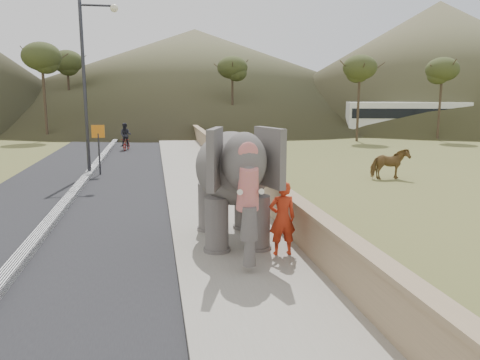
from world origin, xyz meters
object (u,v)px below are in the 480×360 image
cow (390,164)px  motorcyclist (126,139)px  lamppost (91,71)px  elephant_and_man (233,184)px

cow → motorcyclist: (-12.42, 13.72, 0.06)m
lamppost → motorcyclist: (0.88, 10.10, -4.10)m
cow → motorcyclist: size_ratio=0.89×
elephant_and_man → motorcyclist: (-3.83, 21.71, -0.83)m
lamppost → cow: lamppost is taller
elephant_and_man → cow: bearing=42.9°
lamppost → cow: size_ratio=4.76×
elephant_and_man → motorcyclist: elephant_and_man is taller
cow → lamppost: bearing=75.5°
lamppost → cow: 14.41m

